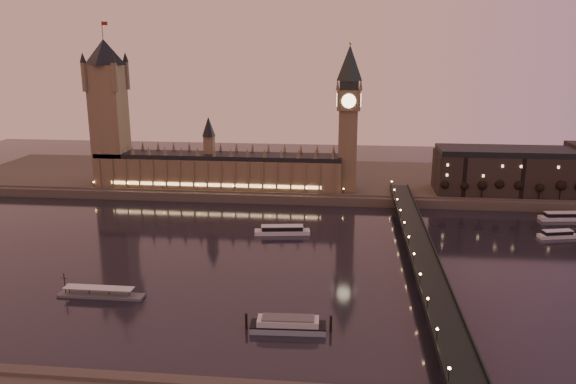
{
  "coord_description": "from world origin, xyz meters",
  "views": [
    {
      "loc": [
        53.87,
        -273.18,
        107.09
      ],
      "look_at": [
        20.82,
        35.0,
        26.32
      ],
      "focal_mm": 35.0,
      "sensor_mm": 36.0,
      "label": 1
    }
  ],
  "objects_px": {
    "pontoon_pier": "(101,294)",
    "cruise_boat_b": "(562,217)",
    "cruise_boat_a": "(282,230)",
    "moored_barge": "(288,325)"
  },
  "relations": [
    {
      "from": "pontoon_pier",
      "to": "cruise_boat_b",
      "type": "bearing_deg",
      "value": 29.83
    },
    {
      "from": "cruise_boat_a",
      "to": "cruise_boat_b",
      "type": "distance_m",
      "value": 179.41
    },
    {
      "from": "pontoon_pier",
      "to": "moored_barge",
      "type": "bearing_deg",
      "value": -14.34
    },
    {
      "from": "cruise_boat_a",
      "to": "cruise_boat_b",
      "type": "relative_size",
      "value": 1.16
    },
    {
      "from": "cruise_boat_b",
      "to": "moored_barge",
      "type": "bearing_deg",
      "value": -141.94
    },
    {
      "from": "cruise_boat_b",
      "to": "pontoon_pier",
      "type": "distance_m",
      "value": 280.17
    },
    {
      "from": "cruise_boat_a",
      "to": "moored_barge",
      "type": "xyz_separation_m",
      "value": [
        15.77,
        -114.94,
        0.34
      ]
    },
    {
      "from": "cruise_boat_b",
      "to": "cruise_boat_a",
      "type": "bearing_deg",
      "value": -172.65
    },
    {
      "from": "moored_barge",
      "to": "pontoon_pier",
      "type": "xyz_separation_m",
      "value": [
        -85.48,
        21.85,
        -1.52
      ]
    },
    {
      "from": "cruise_boat_a",
      "to": "cruise_boat_b",
      "type": "bearing_deg",
      "value": 6.93
    }
  ]
}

